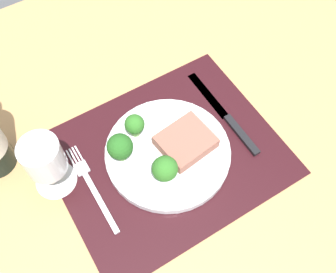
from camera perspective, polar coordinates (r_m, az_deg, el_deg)
ground_plane at (r=76.59cm, az=-0.03°, el=-3.26°), size 140.00×110.00×3.00cm
placemat at (r=75.13cm, az=-0.03°, el=-2.69°), size 41.59×34.15×0.30cm
plate at (r=74.28cm, az=-0.03°, el=-2.35°), size 23.57×23.57×1.60cm
steak at (r=73.16cm, az=2.57°, el=-0.75°), size 10.37×9.38×2.47cm
broccoli_back_left at (r=73.09cm, az=-4.85°, el=1.70°), size 3.77×3.77×5.14cm
broccoli_near_steak at (r=69.87cm, az=-6.95°, el=-1.51°), size 4.73×4.73×6.55cm
broccoli_center at (r=68.28cm, az=-0.45°, el=-4.70°), size 4.63×4.63×5.68cm
fork at (r=73.21cm, az=-10.92°, el=-7.17°), size 2.40×19.20×0.50cm
knife at (r=79.65cm, az=8.68°, el=2.59°), size 1.80×23.00×0.80cm
wine_glass at (r=68.57cm, az=-17.42°, el=-3.27°), size 7.55×7.55×12.67cm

